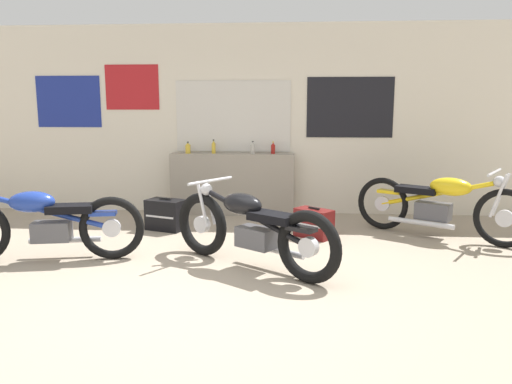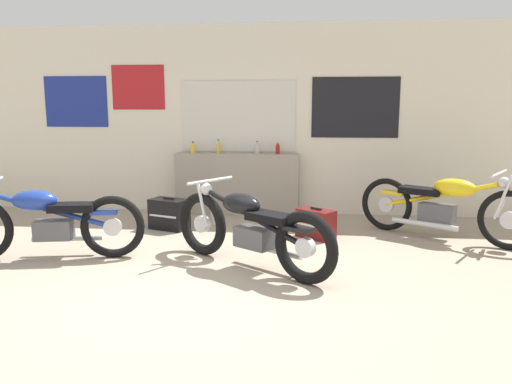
{
  "view_description": "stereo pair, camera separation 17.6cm",
  "coord_description": "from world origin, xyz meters",
  "px_view_note": "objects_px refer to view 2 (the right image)",
  "views": [
    {
      "loc": [
        0.87,
        -4.12,
        1.64
      ],
      "look_at": [
        0.47,
        1.18,
        0.7
      ],
      "focal_mm": 35.0,
      "sensor_mm": 36.0,
      "label": 1
    },
    {
      "loc": [
        1.04,
        -4.1,
        1.64
      ],
      "look_at": [
        0.47,
        1.18,
        0.7
      ],
      "focal_mm": 35.0,
      "sensor_mm": 36.0,
      "label": 2
    }
  ],
  "objects_px": {
    "bottle_left_center": "(218,147)",
    "motorcycle_black": "(249,228)",
    "motorcycle_blue": "(47,221)",
    "hard_case_black": "(169,214)",
    "motorcycle_yellow": "(443,205)",
    "hard_case_darkred": "(316,224)",
    "bottle_right_center": "(278,148)",
    "bottle_center": "(257,148)",
    "bottle_leftmost": "(193,148)"
  },
  "relations": [
    {
      "from": "bottle_center",
      "to": "hard_case_black",
      "type": "bearing_deg",
      "value": -136.7
    },
    {
      "from": "bottle_leftmost",
      "to": "hard_case_darkred",
      "type": "xyz_separation_m",
      "value": [
        1.83,
        -1.24,
        -0.81
      ]
    },
    {
      "from": "motorcycle_blue",
      "to": "hard_case_black",
      "type": "xyz_separation_m",
      "value": [
        0.92,
        1.42,
        -0.21
      ]
    },
    {
      "from": "bottle_left_center",
      "to": "motorcycle_blue",
      "type": "xyz_separation_m",
      "value": [
        -1.41,
        -2.43,
        -0.59
      ]
    },
    {
      "from": "bottle_left_center",
      "to": "motorcycle_blue",
      "type": "height_order",
      "value": "bottle_left_center"
    },
    {
      "from": "bottle_center",
      "to": "bottle_right_center",
      "type": "height_order",
      "value": "bottle_center"
    },
    {
      "from": "bottle_right_center",
      "to": "hard_case_black",
      "type": "distance_m",
      "value": 1.89
    },
    {
      "from": "motorcycle_yellow",
      "to": "hard_case_darkred",
      "type": "xyz_separation_m",
      "value": [
        -1.54,
        -0.11,
        -0.25
      ]
    },
    {
      "from": "motorcycle_blue",
      "to": "hard_case_darkred",
      "type": "xyz_separation_m",
      "value": [
        2.85,
        1.17,
        -0.24
      ]
    },
    {
      "from": "hard_case_black",
      "to": "motorcycle_black",
      "type": "bearing_deg",
      "value": -49.61
    },
    {
      "from": "bottle_left_center",
      "to": "motorcycle_black",
      "type": "bearing_deg",
      "value": -72.89
    },
    {
      "from": "bottle_center",
      "to": "hard_case_darkred",
      "type": "distance_m",
      "value": 1.73
    },
    {
      "from": "bottle_center",
      "to": "motorcycle_yellow",
      "type": "height_order",
      "value": "bottle_center"
    },
    {
      "from": "motorcycle_black",
      "to": "motorcycle_blue",
      "type": "bearing_deg",
      "value": 178.65
    },
    {
      "from": "bottle_left_center",
      "to": "hard_case_black",
      "type": "relative_size",
      "value": 0.37
    },
    {
      "from": "bottle_left_center",
      "to": "motorcycle_blue",
      "type": "distance_m",
      "value": 2.87
    },
    {
      "from": "motorcycle_blue",
      "to": "hard_case_black",
      "type": "relative_size",
      "value": 3.61
    },
    {
      "from": "motorcycle_black",
      "to": "hard_case_darkred",
      "type": "xyz_separation_m",
      "value": [
        0.68,
        1.22,
        -0.23
      ]
    },
    {
      "from": "bottle_left_center",
      "to": "hard_case_darkred",
      "type": "bearing_deg",
      "value": -41.14
    },
    {
      "from": "bottle_leftmost",
      "to": "hard_case_darkred",
      "type": "relative_size",
      "value": 0.34
    },
    {
      "from": "bottle_right_center",
      "to": "hard_case_black",
      "type": "xyz_separation_m",
      "value": [
        -1.37,
        -1.03,
        -0.79
      ]
    },
    {
      "from": "bottle_left_center",
      "to": "hard_case_darkred",
      "type": "height_order",
      "value": "bottle_left_center"
    },
    {
      "from": "bottle_leftmost",
      "to": "motorcycle_black",
      "type": "relative_size",
      "value": 0.1
    },
    {
      "from": "motorcycle_black",
      "to": "hard_case_black",
      "type": "xyz_separation_m",
      "value": [
        -1.25,
        1.47,
        -0.21
      ]
    },
    {
      "from": "bottle_leftmost",
      "to": "bottle_center",
      "type": "distance_m",
      "value": 0.96
    },
    {
      "from": "bottle_left_center",
      "to": "motorcycle_yellow",
      "type": "relative_size",
      "value": 0.11
    },
    {
      "from": "motorcycle_black",
      "to": "hard_case_darkred",
      "type": "distance_m",
      "value": 1.42
    },
    {
      "from": "hard_case_black",
      "to": "motorcycle_yellow",
      "type": "bearing_deg",
      "value": -2.37
    },
    {
      "from": "bottle_left_center",
      "to": "motorcycle_yellow",
      "type": "distance_m",
      "value": 3.25
    },
    {
      "from": "motorcycle_black",
      "to": "hard_case_black",
      "type": "height_order",
      "value": "motorcycle_black"
    },
    {
      "from": "motorcycle_blue",
      "to": "motorcycle_yellow",
      "type": "bearing_deg",
      "value": 16.2
    },
    {
      "from": "bottle_left_center",
      "to": "motorcycle_blue",
      "type": "relative_size",
      "value": 0.1
    },
    {
      "from": "bottle_center",
      "to": "hard_case_darkred",
      "type": "bearing_deg",
      "value": -55.58
    },
    {
      "from": "motorcycle_blue",
      "to": "motorcycle_yellow",
      "type": "xyz_separation_m",
      "value": [
        4.39,
        1.28,
        0.01
      ]
    },
    {
      "from": "bottle_right_center",
      "to": "hard_case_black",
      "type": "bearing_deg",
      "value": -142.97
    },
    {
      "from": "bottle_left_center",
      "to": "motorcycle_yellow",
      "type": "xyz_separation_m",
      "value": [
        2.99,
        -1.16,
        -0.58
      ]
    },
    {
      "from": "bottle_center",
      "to": "bottle_left_center",
      "type": "bearing_deg",
      "value": 179.52
    },
    {
      "from": "bottle_center",
      "to": "bottle_right_center",
      "type": "bearing_deg",
      "value": 4.62
    },
    {
      "from": "bottle_right_center",
      "to": "motorcycle_black",
      "type": "bearing_deg",
      "value": -92.7
    },
    {
      "from": "bottle_right_center",
      "to": "motorcycle_blue",
      "type": "xyz_separation_m",
      "value": [
        -2.29,
        -2.45,
        -0.58
      ]
    },
    {
      "from": "bottle_right_center",
      "to": "motorcycle_black",
      "type": "xyz_separation_m",
      "value": [
        -0.12,
        -2.5,
        -0.59
      ]
    },
    {
      "from": "bottle_right_center",
      "to": "hard_case_black",
      "type": "height_order",
      "value": "bottle_right_center"
    },
    {
      "from": "bottle_left_center",
      "to": "bottle_leftmost",
      "type": "bearing_deg",
      "value": -176.28
    },
    {
      "from": "motorcycle_yellow",
      "to": "bottle_left_center",
      "type": "bearing_deg",
      "value": 158.81
    },
    {
      "from": "bottle_leftmost",
      "to": "bottle_right_center",
      "type": "distance_m",
      "value": 1.26
    },
    {
      "from": "motorcycle_black",
      "to": "bottle_right_center",
      "type": "bearing_deg",
      "value": 87.3
    },
    {
      "from": "bottle_left_center",
      "to": "bottle_center",
      "type": "height_order",
      "value": "bottle_left_center"
    },
    {
      "from": "bottle_leftmost",
      "to": "hard_case_darkred",
      "type": "bearing_deg",
      "value": -34.14
    },
    {
      "from": "bottle_center",
      "to": "hard_case_black",
      "type": "xyz_separation_m",
      "value": [
        -1.07,
        -1.01,
        -0.8
      ]
    },
    {
      "from": "motorcycle_yellow",
      "to": "bottle_leftmost",
      "type": "bearing_deg",
      "value": 161.41
    }
  ]
}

